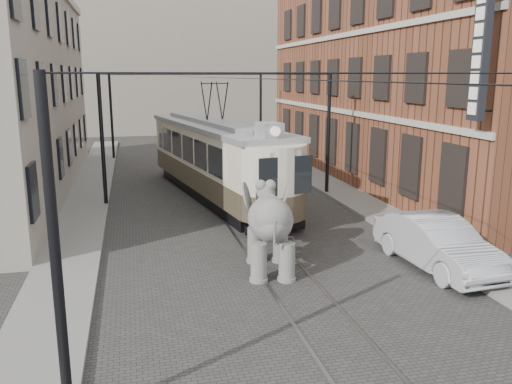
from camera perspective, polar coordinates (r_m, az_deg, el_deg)
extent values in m
plane|color=#3A3836|center=(19.92, -0.24, -4.74)|extent=(120.00, 120.00, 0.00)
cube|color=slate|center=(21.99, 15.19, -3.31)|extent=(2.00, 60.00, 0.15)
cube|color=slate|center=(19.54, -19.23, -5.58)|extent=(2.00, 60.00, 0.15)
cube|color=brown|center=(31.50, 16.10, 12.22)|extent=(8.00, 26.00, 12.00)
cube|color=gray|center=(58.69, -9.42, 13.43)|extent=(28.00, 10.00, 14.00)
imported|color=#A4A4A9|center=(17.39, 19.01, -5.24)|extent=(2.06, 5.03, 1.62)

